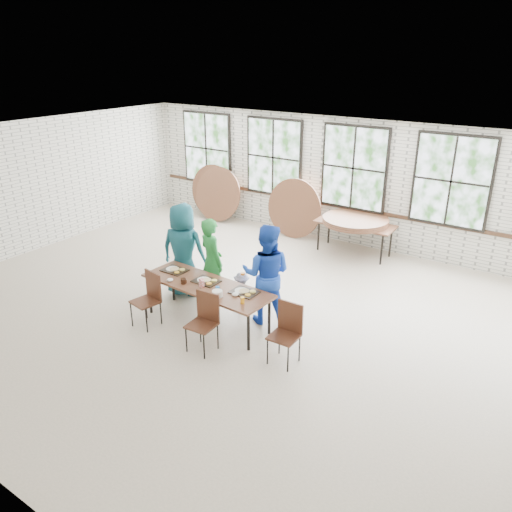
{
  "coord_description": "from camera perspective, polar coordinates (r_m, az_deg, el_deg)",
  "views": [
    {
      "loc": [
        4.57,
        -6.31,
        4.43
      ],
      "look_at": [
        0.0,
        0.4,
        1.05
      ],
      "focal_mm": 35.0,
      "sensor_mm": 36.0,
      "label": 1
    }
  ],
  "objects": [
    {
      "name": "adult_green",
      "position": [
        9.15,
        -5.08,
        -0.65
      ],
      "size": [
        0.71,
        0.61,
        1.66
      ],
      "primitive_type": "imported",
      "rotation": [
        0.0,
        0.0,
        2.74
      ],
      "color": "#20782F",
      "rests_on": "ground"
    },
    {
      "name": "chair_near_left",
      "position": [
        8.72,
        -12.09,
        -4.31
      ],
      "size": [
        0.49,
        0.47,
        0.95
      ],
      "rotation": [
        0.0,
        0.0,
        -0.18
      ],
      "color": "#4C2819",
      "rests_on": "ground"
    },
    {
      "name": "tabletop_clutter",
      "position": [
        8.42,
        -5.43,
        -3.31
      ],
      "size": [
        1.99,
        0.61,
        0.11
      ],
      "color": "black",
      "rests_on": "dining_table"
    },
    {
      "name": "round_tops_leaning",
      "position": [
        13.45,
        -1.87,
        6.64
      ],
      "size": [
        4.17,
        0.41,
        1.5
      ],
      "color": "brown",
      "rests_on": "ground"
    },
    {
      "name": "round_tops_stacked",
      "position": [
        11.64,
        11.29,
        4.01
      ],
      "size": [
        1.5,
        1.5,
        0.13
      ],
      "color": "brown",
      "rests_on": "storage_table"
    },
    {
      "name": "chair_near_right",
      "position": [
        7.89,
        -5.87,
        -6.91
      ],
      "size": [
        0.45,
        0.43,
        0.95
      ],
      "rotation": [
        0.0,
        0.0,
        0.07
      ],
      "color": "#4C2819",
      "rests_on": "ground"
    },
    {
      "name": "room",
      "position": [
        11.97,
        11.11,
        9.62
      ],
      "size": [
        12.0,
        12.0,
        12.0
      ],
      "color": "beige",
      "rests_on": "ground"
    },
    {
      "name": "storage_table",
      "position": [
        11.68,
        11.25,
        3.46
      ],
      "size": [
        1.82,
        0.79,
        0.74
      ],
      "rotation": [
        0.0,
        0.0,
        0.02
      ],
      "color": "brown",
      "rests_on": "ground"
    },
    {
      "name": "toddler",
      "position": [
        8.96,
        -1.62,
        -4.2
      ],
      "size": [
        0.58,
        0.47,
        0.78
      ],
      "primitive_type": "imported",
      "rotation": [
        0.0,
        0.0,
        3.55
      ],
      "color": "#161646",
      "rests_on": "ground"
    },
    {
      "name": "dining_table",
      "position": [
        8.52,
        -5.68,
        -3.56
      ],
      "size": [
        2.44,
        0.93,
        0.74
      ],
      "rotation": [
        0.0,
        0.0,
        -0.05
      ],
      "color": "brown",
      "rests_on": "ground"
    },
    {
      "name": "chair_spare",
      "position": [
        7.57,
        3.58,
        -8.19
      ],
      "size": [
        0.43,
        0.42,
        0.95
      ],
      "rotation": [
        0.0,
        0.0,
        0.03
      ],
      "color": "#4C2819",
      "rests_on": "ground"
    },
    {
      "name": "adult_blue",
      "position": [
        8.48,
        1.2,
        -2.09
      ],
      "size": [
        1.06,
        0.95,
        1.78
      ],
      "primitive_type": "imported",
      "rotation": [
        0.0,
        0.0,
        3.54
      ],
      "color": "blue",
      "rests_on": "ground"
    },
    {
      "name": "adult_teal",
      "position": [
        9.54,
        -8.29,
        0.69
      ],
      "size": [
        1.02,
        0.81,
        1.82
      ],
      "primitive_type": "imported",
      "rotation": [
        0.0,
        0.0,
        3.43
      ],
      "color": "navy",
      "rests_on": "ground"
    }
  ]
}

